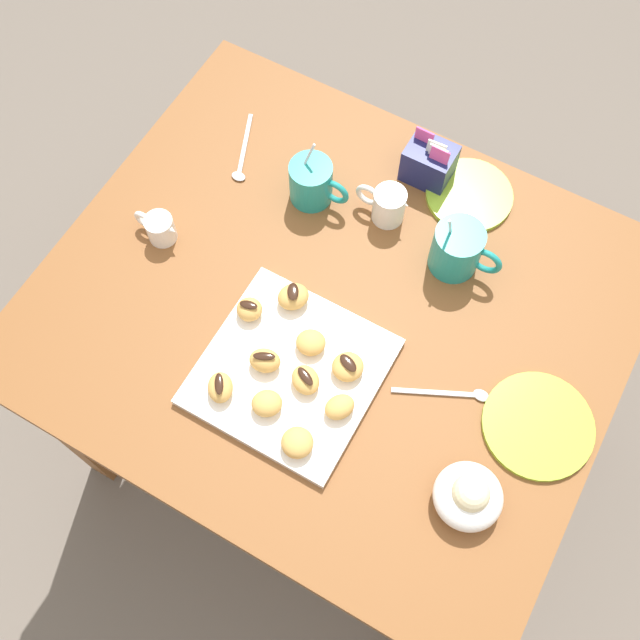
% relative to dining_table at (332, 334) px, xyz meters
% --- Properties ---
extents(ground_plane, '(8.00, 8.00, 0.00)m').
position_rel_dining_table_xyz_m(ground_plane, '(0.00, 0.00, -0.60)').
color(ground_plane, '#665B51').
extents(dining_table, '(1.01, 0.86, 0.73)m').
position_rel_dining_table_xyz_m(dining_table, '(0.00, 0.00, 0.00)').
color(dining_table, brown).
rests_on(dining_table, ground_plane).
extents(pastry_plate_square, '(0.29, 0.29, 0.02)m').
position_rel_dining_table_xyz_m(pastry_plate_square, '(-0.00, -0.15, 0.14)').
color(pastry_plate_square, white).
rests_on(pastry_plate_square, dining_table).
extents(coffee_mug_teal_left, '(0.12, 0.08, 0.13)m').
position_rel_dining_table_xyz_m(coffee_mug_teal_left, '(-0.14, 0.18, 0.18)').
color(coffee_mug_teal_left, teal).
rests_on(coffee_mug_teal_left, dining_table).
extents(coffee_mug_teal_right, '(0.13, 0.09, 0.15)m').
position_rel_dining_table_xyz_m(coffee_mug_teal_right, '(0.15, 0.18, 0.18)').
color(coffee_mug_teal_right, teal).
rests_on(coffee_mug_teal_right, dining_table).
extents(cream_pitcher_white, '(0.10, 0.06, 0.07)m').
position_rel_dining_table_xyz_m(cream_pitcher_white, '(-0.01, 0.21, 0.17)').
color(cream_pitcher_white, white).
rests_on(cream_pitcher_white, dining_table).
extents(sugar_caddy, '(0.09, 0.07, 0.11)m').
position_rel_dining_table_xyz_m(sugar_caddy, '(0.02, 0.33, 0.17)').
color(sugar_caddy, '#191E51').
rests_on(sugar_caddy, dining_table).
extents(ice_cream_bowl, '(0.11, 0.11, 0.08)m').
position_rel_dining_table_xyz_m(ice_cream_bowl, '(0.35, -0.20, 0.16)').
color(ice_cream_bowl, white).
rests_on(ice_cream_bowl, dining_table).
extents(chocolate_sauce_pitcher, '(0.09, 0.05, 0.06)m').
position_rel_dining_table_xyz_m(chocolate_sauce_pitcher, '(-0.34, -0.03, 0.16)').
color(chocolate_sauce_pitcher, white).
rests_on(chocolate_sauce_pitcher, dining_table).
extents(saucer_lime_left, '(0.18, 0.18, 0.01)m').
position_rel_dining_table_xyz_m(saucer_lime_left, '(0.40, -0.03, 0.13)').
color(saucer_lime_left, '#9EC633').
rests_on(saucer_lime_left, dining_table).
extents(saucer_lime_right, '(0.16, 0.16, 0.01)m').
position_rel_dining_table_xyz_m(saucer_lime_right, '(0.11, 0.33, 0.13)').
color(saucer_lime_right, '#9EC633').
rests_on(saucer_lime_right, dining_table).
extents(loose_spoon_near_saucer, '(0.08, 0.15, 0.01)m').
position_rel_dining_table_xyz_m(loose_spoon_near_saucer, '(-0.31, 0.19, 0.13)').
color(loose_spoon_near_saucer, silver).
rests_on(loose_spoon_near_saucer, dining_table).
extents(loose_spoon_by_plate, '(0.15, 0.08, 0.01)m').
position_rel_dining_table_xyz_m(loose_spoon_by_plate, '(0.25, -0.05, 0.13)').
color(loose_spoon_by_plate, silver).
rests_on(loose_spoon_by_plate, dining_table).
extents(beignet_0, '(0.06, 0.06, 0.03)m').
position_rel_dining_table_xyz_m(beignet_0, '(0.11, -0.17, 0.16)').
color(beignet_0, '#DBA351').
rests_on(beignet_0, pastry_plate_square).
extents(beignet_1, '(0.06, 0.07, 0.03)m').
position_rel_dining_table_xyz_m(beignet_1, '(-0.08, -0.23, 0.16)').
color(beignet_1, '#DBA351').
rests_on(beignet_1, pastry_plate_square).
extents(chocolate_drizzle_1, '(0.03, 0.04, 0.00)m').
position_rel_dining_table_xyz_m(chocolate_drizzle_1, '(-0.08, -0.23, 0.18)').
color(chocolate_drizzle_1, black).
rests_on(chocolate_drizzle_1, beignet_1).
extents(beignet_2, '(0.07, 0.07, 0.03)m').
position_rel_dining_table_xyz_m(beignet_2, '(0.08, -0.25, 0.16)').
color(beignet_2, '#DBA351').
rests_on(beignet_2, pastry_plate_square).
extents(beignet_3, '(0.07, 0.06, 0.03)m').
position_rel_dining_table_xyz_m(beignet_3, '(0.01, -0.09, 0.16)').
color(beignet_3, '#DBA351').
rests_on(beignet_3, pastry_plate_square).
extents(beignet_4, '(0.05, 0.05, 0.03)m').
position_rel_dining_table_xyz_m(beignet_4, '(-0.11, -0.09, 0.16)').
color(beignet_4, '#DBA351').
rests_on(beignet_4, pastry_plate_square).
extents(chocolate_drizzle_4, '(0.03, 0.02, 0.00)m').
position_rel_dining_table_xyz_m(chocolate_drizzle_4, '(-0.11, -0.09, 0.18)').
color(chocolate_drizzle_4, black).
rests_on(chocolate_drizzle_4, beignet_4).
extents(beignet_5, '(0.07, 0.07, 0.03)m').
position_rel_dining_table_xyz_m(beignet_5, '(0.00, -0.22, 0.16)').
color(beignet_5, '#DBA351').
rests_on(beignet_5, pastry_plate_square).
extents(beignet_6, '(0.07, 0.07, 0.03)m').
position_rel_dining_table_xyz_m(beignet_6, '(0.03, -0.15, 0.16)').
color(beignet_6, '#DBA351').
rests_on(beignet_6, pastry_plate_square).
extents(chocolate_drizzle_6, '(0.04, 0.03, 0.00)m').
position_rel_dining_table_xyz_m(chocolate_drizzle_6, '(0.03, -0.15, 0.18)').
color(chocolate_drizzle_6, black).
rests_on(chocolate_drizzle_6, beignet_6).
extents(beignet_7, '(0.06, 0.05, 0.04)m').
position_rel_dining_table_xyz_m(beignet_7, '(-0.04, -0.16, 0.16)').
color(beignet_7, '#DBA351').
rests_on(beignet_7, pastry_plate_square).
extents(chocolate_drizzle_7, '(0.04, 0.03, 0.00)m').
position_rel_dining_table_xyz_m(chocolate_drizzle_7, '(-0.04, -0.16, 0.18)').
color(chocolate_drizzle_7, black).
rests_on(chocolate_drizzle_7, beignet_7).
extents(beignet_8, '(0.07, 0.07, 0.03)m').
position_rel_dining_table_xyz_m(beignet_8, '(0.08, -0.10, 0.16)').
color(beignet_8, '#DBA351').
rests_on(beignet_8, pastry_plate_square).
extents(chocolate_drizzle_8, '(0.04, 0.03, 0.00)m').
position_rel_dining_table_xyz_m(chocolate_drizzle_8, '(0.08, -0.10, 0.18)').
color(chocolate_drizzle_8, black).
rests_on(chocolate_drizzle_8, beignet_8).
extents(beignet_9, '(0.07, 0.07, 0.04)m').
position_rel_dining_table_xyz_m(beignet_9, '(-0.06, -0.03, 0.16)').
color(beignet_9, '#DBA351').
rests_on(beignet_9, pastry_plate_square).
extents(chocolate_drizzle_9, '(0.03, 0.04, 0.00)m').
position_rel_dining_table_xyz_m(chocolate_drizzle_9, '(-0.06, -0.03, 0.18)').
color(chocolate_drizzle_9, black).
rests_on(chocolate_drizzle_9, beignet_9).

